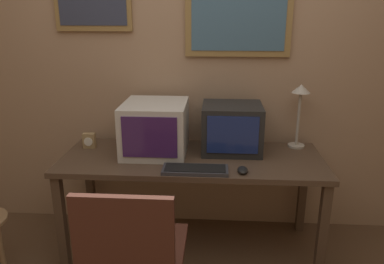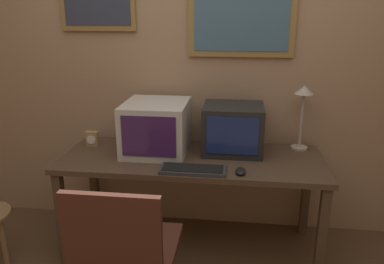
{
  "view_description": "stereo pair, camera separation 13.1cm",
  "coord_description": "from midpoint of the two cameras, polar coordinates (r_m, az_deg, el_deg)",
  "views": [
    {
      "loc": [
        0.16,
        -1.37,
        1.63
      ],
      "look_at": [
        0.0,
        0.97,
        0.88
      ],
      "focal_mm": 35.0,
      "sensor_mm": 36.0,
      "label": 1
    },
    {
      "loc": [
        0.29,
        -1.36,
        1.63
      ],
      "look_at": [
        0.0,
        0.97,
        0.88
      ],
      "focal_mm": 35.0,
      "sensor_mm": 36.0,
      "label": 2
    }
  ],
  "objects": [
    {
      "name": "desk_clock",
      "position": [
        2.78,
        -13.65,
        -1.02
      ],
      "size": [
        0.09,
        0.05,
        0.11
      ],
      "color": "#A38456",
      "rests_on": "desk"
    },
    {
      "name": "desk",
      "position": [
        2.55,
        1.48,
        -5.39
      ],
      "size": [
        1.75,
        0.67,
        0.7
      ],
      "color": "#4C3828",
      "rests_on": "ground_plane"
    },
    {
      "name": "monitor_right",
      "position": [
        2.59,
        7.7,
        0.51
      ],
      "size": [
        0.41,
        0.37,
        0.33
      ],
      "color": "black",
      "rests_on": "desk"
    },
    {
      "name": "keyboard_main",
      "position": [
        2.28,
        1.79,
        -5.77
      ],
      "size": [
        0.4,
        0.16,
        0.03
      ],
      "color": "#333338",
      "rests_on": "desk"
    },
    {
      "name": "mouse_near_keyboard",
      "position": [
        2.28,
        9.05,
        -5.93
      ],
      "size": [
        0.06,
        0.1,
        0.03
      ],
      "color": "black",
      "rests_on": "desk"
    },
    {
      "name": "monitor_left",
      "position": [
        2.57,
        -3.99,
        0.73
      ],
      "size": [
        0.43,
        0.47,
        0.35
      ],
      "color": "beige",
      "rests_on": "desk"
    },
    {
      "name": "wall_back",
      "position": [
        2.77,
        2.38,
        11.07
      ],
      "size": [
        8.0,
        0.08,
        2.6
      ],
      "color": "tan",
      "rests_on": "ground_plane"
    },
    {
      "name": "desk_lamp",
      "position": [
        2.7,
        17.92,
        4.15
      ],
      "size": [
        0.13,
        0.13,
        0.45
      ],
      "color": "#B2A899",
      "rests_on": "desk"
    }
  ]
}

